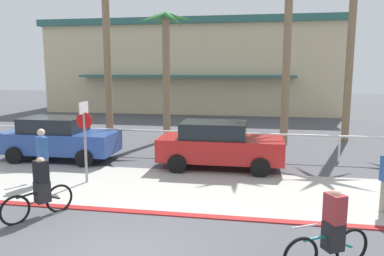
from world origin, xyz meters
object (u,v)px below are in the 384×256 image
object	(u,v)px
palm_tree_1	(165,46)
cyclist_black_0	(40,189)
palm_tree_0	(105,1)
pedestrian_1	(43,159)
cyclist_teal_1	(331,232)
stop_sign_bike_lane	(85,130)
palm_tree_2	(288,5)
car_blue_1	(59,138)
car_red_2	(219,145)

from	to	relation	value
palm_tree_1	cyclist_black_0	world-z (taller)	palm_tree_1
palm_tree_0	pedestrian_1	size ratio (longest dim) A/B	5.19
cyclist_black_0	cyclist_teal_1	distance (m)	6.61
stop_sign_bike_lane	pedestrian_1	size ratio (longest dim) A/B	1.46
palm_tree_1	cyclist_black_0	distance (m)	10.87
palm_tree_2	car_blue_1	distance (m)	11.43
palm_tree_0	car_red_2	bearing A→B (deg)	-37.17
palm_tree_2	car_red_2	size ratio (longest dim) A/B	1.93
palm_tree_2	car_blue_1	bearing A→B (deg)	-152.62
car_red_2	palm_tree_2	bearing A→B (deg)	61.78
car_blue_1	cyclist_teal_1	xyz separation A→B (m)	(8.99, -6.67, -0.18)
stop_sign_bike_lane	cyclist_teal_1	world-z (taller)	stop_sign_bike_lane
palm_tree_1	pedestrian_1	distance (m)	8.86
palm_tree_1	car_red_2	xyz separation A→B (m)	(3.17, -4.93, -3.76)
palm_tree_0	cyclist_teal_1	world-z (taller)	palm_tree_0
car_blue_1	cyclist_black_0	bearing A→B (deg)	-65.00
palm_tree_2	cyclist_black_0	world-z (taller)	palm_tree_2
palm_tree_0	car_blue_1	world-z (taller)	palm_tree_0
palm_tree_0	palm_tree_2	world-z (taller)	palm_tree_0
palm_tree_2	pedestrian_1	xyz separation A→B (m)	(-7.75, -7.60, -5.58)
stop_sign_bike_lane	cyclist_black_0	distance (m)	2.93
car_blue_1	palm_tree_2	bearing A→B (deg)	27.38
cyclist_black_0	pedestrian_1	xyz separation A→B (m)	(-1.38, 2.37, 0.12)
car_blue_1	car_red_2	distance (m)	6.32
cyclist_black_0	pedestrian_1	size ratio (longest dim) A/B	0.89
car_blue_1	palm_tree_1	bearing A→B (deg)	56.48
car_red_2	cyclist_black_0	distance (m)	6.43
car_blue_1	stop_sign_bike_lane	bearing A→B (deg)	-47.82
palm_tree_2	palm_tree_0	bearing A→B (deg)	-178.61
stop_sign_bike_lane	car_red_2	size ratio (longest dim) A/B	0.58
car_blue_1	cyclist_teal_1	distance (m)	11.19
palm_tree_2	cyclist_teal_1	xyz separation A→B (m)	(0.10, -11.27, -5.70)
palm_tree_2	pedestrian_1	distance (m)	12.20
car_blue_1	car_red_2	xyz separation A→B (m)	(6.31, -0.19, 0.00)
palm_tree_1	car_blue_1	world-z (taller)	palm_tree_1
palm_tree_0	palm_tree_1	world-z (taller)	palm_tree_0
palm_tree_2	car_red_2	distance (m)	7.75
palm_tree_0	cyclist_black_0	bearing A→B (deg)	-77.15
palm_tree_0	palm_tree_1	bearing A→B (deg)	7.06
palm_tree_0	car_red_2	world-z (taller)	palm_tree_0
palm_tree_1	car_blue_1	bearing A→B (deg)	-123.52
car_red_2	cyclist_teal_1	distance (m)	7.02
cyclist_teal_1	palm_tree_1	bearing A→B (deg)	117.10
car_red_2	pedestrian_1	world-z (taller)	pedestrian_1
cyclist_teal_1	stop_sign_bike_lane	bearing A→B (deg)	148.49
stop_sign_bike_lane	pedestrian_1	world-z (taller)	stop_sign_bike_lane
stop_sign_bike_lane	cyclist_black_0	bearing A→B (deg)	-87.21
car_blue_1	car_red_2	world-z (taller)	same
stop_sign_bike_lane	palm_tree_2	distance (m)	10.80
cyclist_black_0	pedestrian_1	distance (m)	2.75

